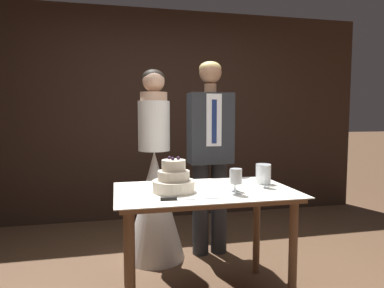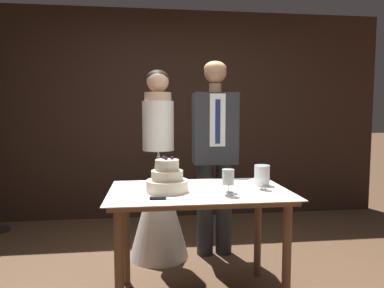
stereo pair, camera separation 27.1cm
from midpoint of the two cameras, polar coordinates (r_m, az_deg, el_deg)
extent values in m
cube|color=black|center=(4.36, -6.49, 4.78)|extent=(5.28, 0.12, 2.58)
cylinder|color=brown|center=(2.19, -13.94, -20.38)|extent=(0.06, 0.06, 0.74)
cylinder|color=brown|center=(2.40, 13.24, -18.03)|extent=(0.06, 0.06, 0.74)
cylinder|color=brown|center=(2.73, -13.68, -15.12)|extent=(0.06, 0.06, 0.74)
cylinder|color=brown|center=(2.90, 8.03, -13.81)|extent=(0.06, 0.06, 0.74)
cube|color=brown|center=(2.38, -1.23, -8.18)|extent=(1.16, 0.71, 0.03)
cube|color=white|center=(2.38, -1.23, -7.70)|extent=(1.22, 0.77, 0.01)
cylinder|color=beige|center=(2.31, -6.46, -7.03)|extent=(0.28, 0.28, 0.08)
cylinder|color=beige|center=(2.29, -6.47, -5.28)|extent=(0.21, 0.21, 0.06)
cylinder|color=beige|center=(2.28, -6.49, -3.58)|extent=(0.16, 0.16, 0.07)
sphere|color=#2D1933|center=(2.29, -5.68, -2.39)|extent=(0.02, 0.02, 0.02)
sphere|color=#2D1933|center=(2.32, -7.15, -2.32)|extent=(0.02, 0.02, 0.02)
sphere|color=#2D1933|center=(2.26, -6.65, -2.49)|extent=(0.02, 0.02, 0.02)
cube|color=silver|center=(2.12, -2.35, -9.15)|extent=(0.29, 0.04, 0.00)
cylinder|color=black|center=(2.10, -7.66, -9.07)|extent=(0.10, 0.03, 0.02)
cylinder|color=silver|center=(2.33, 3.76, -7.85)|extent=(0.07, 0.07, 0.00)
cylinder|color=silver|center=(2.32, 3.76, -6.97)|extent=(0.01, 0.01, 0.07)
cylinder|color=silver|center=(2.31, 3.77, -5.22)|extent=(0.07, 0.07, 0.08)
cylinder|color=maroon|center=(2.31, 3.77, -5.91)|extent=(0.06, 0.06, 0.02)
cylinder|color=silver|center=(2.46, 8.97, -7.17)|extent=(0.07, 0.07, 0.00)
cylinder|color=silver|center=(2.46, 8.98, -6.23)|extent=(0.01, 0.01, 0.08)
cylinder|color=silver|center=(2.44, 9.01, -4.43)|extent=(0.07, 0.07, 0.08)
cylinder|color=maroon|center=(2.45, 9.00, -5.07)|extent=(0.06, 0.06, 0.02)
cylinder|color=silver|center=(2.24, 3.87, -8.37)|extent=(0.07, 0.07, 0.00)
cylinder|color=silver|center=(2.23, 3.87, -7.49)|extent=(0.01, 0.01, 0.07)
cylinder|color=silver|center=(2.21, 3.88, -5.40)|extent=(0.08, 0.08, 0.10)
cylinder|color=silver|center=(2.59, 8.88, -4.97)|extent=(0.11, 0.11, 0.15)
cylinder|color=white|center=(2.59, 8.87, -5.86)|extent=(0.05, 0.05, 0.07)
sphere|color=#F9CC4C|center=(2.58, 8.88, -4.87)|extent=(0.02, 0.02, 0.02)
cone|color=white|center=(3.16, -8.72, -10.02)|extent=(0.54, 0.54, 0.98)
cylinder|color=white|center=(3.05, -8.90, 2.98)|extent=(0.28, 0.28, 0.44)
cylinder|color=#DBAD8E|center=(3.05, -8.96, 7.82)|extent=(0.24, 0.24, 0.08)
sphere|color=#DBAD8E|center=(3.06, -9.00, 10.35)|extent=(0.19, 0.19, 0.19)
ellipsoid|color=black|center=(3.08, -9.02, 10.86)|extent=(0.20, 0.20, 0.15)
cylinder|color=#282B30|center=(3.23, -0.99, -10.78)|extent=(0.15, 0.15, 0.85)
cylinder|color=#282B30|center=(3.27, 2.10, -10.58)|extent=(0.15, 0.15, 0.85)
cube|color=#282B30|center=(3.13, 0.57, 2.63)|extent=(0.39, 0.24, 0.64)
cube|color=white|center=(3.01, 1.12, 4.00)|extent=(0.14, 0.01, 0.46)
cube|color=navy|center=(3.00, 1.15, 3.75)|extent=(0.04, 0.01, 0.38)
cylinder|color=#A37556|center=(3.13, 0.58, 9.25)|extent=(0.11, 0.11, 0.08)
sphere|color=#A37556|center=(3.15, 0.58, 11.84)|extent=(0.20, 0.20, 0.20)
ellipsoid|color=#D6B770|center=(3.16, 0.54, 12.46)|extent=(0.20, 0.20, 0.13)
camera|label=1|loc=(0.14, -92.86, -0.25)|focal=32.00mm
camera|label=2|loc=(0.14, 87.14, 0.25)|focal=32.00mm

